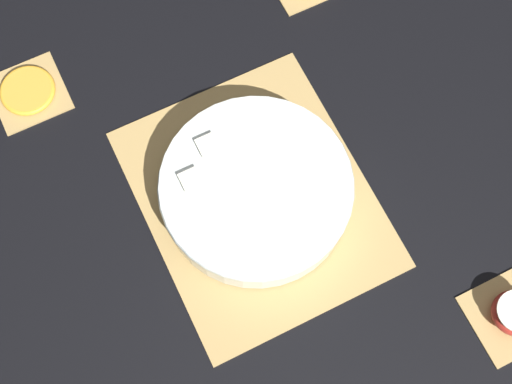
% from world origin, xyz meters
% --- Properties ---
extents(ground_plane, '(6.00, 6.00, 0.00)m').
position_xyz_m(ground_plane, '(0.00, 0.00, 0.00)').
color(ground_plane, black).
extents(bamboo_mat_center, '(0.43, 0.35, 0.01)m').
position_xyz_m(bamboo_mat_center, '(0.00, 0.00, 0.00)').
color(bamboo_mat_center, tan).
rests_on(bamboo_mat_center, ground_plane).
extents(coaster_mat_near_left, '(0.12, 0.12, 0.01)m').
position_xyz_m(coaster_mat_near_left, '(-0.34, -0.26, 0.00)').
color(coaster_mat_near_left, tan).
rests_on(coaster_mat_near_left, ground_plane).
extents(coaster_mat_far_right, '(0.12, 0.12, 0.01)m').
position_xyz_m(coaster_mat_far_right, '(0.34, 0.26, 0.00)').
color(coaster_mat_far_right, tan).
rests_on(coaster_mat_far_right, ground_plane).
extents(fruit_salad_bowl, '(0.30, 0.30, 0.07)m').
position_xyz_m(fruit_salad_bowl, '(-0.00, -0.00, 0.04)').
color(fruit_salad_bowl, silver).
rests_on(fruit_salad_bowl, bamboo_mat_center).
extents(orange_slice_whole, '(0.09, 0.09, 0.01)m').
position_xyz_m(orange_slice_whole, '(-0.34, -0.26, 0.01)').
color(orange_slice_whole, '#F9A338').
rests_on(orange_slice_whole, coaster_mat_near_left).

